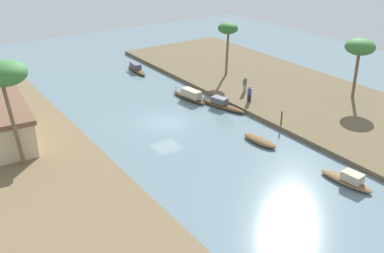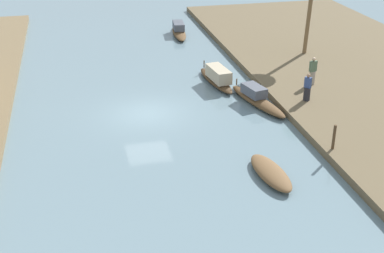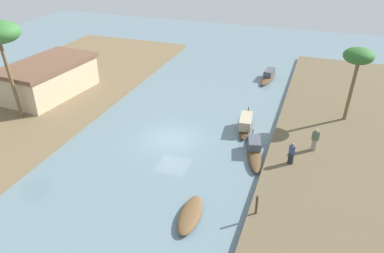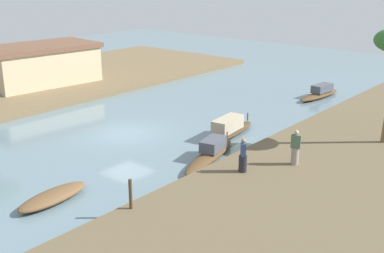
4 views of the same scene
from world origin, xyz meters
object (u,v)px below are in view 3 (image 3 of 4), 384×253
(palm_tree_right_tall, at_px, (0,34))
(riverside_building, at_px, (49,78))
(sampan_open_hull, at_px, (269,76))
(sampan_downstream_large, at_px, (190,215))
(palm_tree_left_far, at_px, (358,58))
(person_by_mooring, at_px, (291,155))
(sampan_foreground, at_px, (254,150))
(person_on_near_bank, at_px, (315,140))
(mooring_post, at_px, (257,205))
(sampan_with_red_awning, at_px, (246,123))

(palm_tree_right_tall, height_order, riverside_building, palm_tree_right_tall)
(palm_tree_right_tall, bearing_deg, sampan_open_hull, -47.81)
(sampan_downstream_large, distance_m, palm_tree_left_far, 18.17)
(sampan_downstream_large, height_order, sampan_open_hull, sampan_open_hull)
(sampan_downstream_large, xyz_separation_m, person_by_mooring, (6.95, -4.77, 0.83))
(sampan_foreground, height_order, palm_tree_left_far, palm_tree_left_far)
(person_on_near_bank, relative_size, riverside_building, 0.18)
(sampan_downstream_large, relative_size, riverside_building, 0.37)
(person_by_mooring, relative_size, palm_tree_left_far, 0.26)
(mooring_post, relative_size, palm_tree_right_tall, 0.15)
(riverside_building, bearing_deg, person_by_mooring, -95.64)
(sampan_foreground, xyz_separation_m, person_on_near_bank, (1.33, -4.05, 0.82))
(sampan_downstream_large, height_order, mooring_post, mooring_post)
(sampan_with_red_awning, bearing_deg, palm_tree_right_tall, 97.98)
(sampan_foreground, bearing_deg, palm_tree_right_tall, 79.68)
(sampan_foreground, bearing_deg, mooring_post, 177.63)
(sampan_downstream_large, xyz_separation_m, riverside_building, (11.53, 18.26, 1.77))
(riverside_building, bearing_deg, sampan_downstream_large, -116.66)
(sampan_open_hull, distance_m, person_on_near_bank, 15.09)
(sampan_open_hull, xyz_separation_m, mooring_post, (-22.17, -2.87, 0.66))
(sampan_downstream_large, bearing_deg, palm_tree_left_far, -33.77)
(palm_tree_right_tall, distance_m, riverside_building, 7.33)
(palm_tree_right_tall, bearing_deg, person_by_mooring, -89.20)
(sampan_with_red_awning, relative_size, person_on_near_bank, 2.86)
(sampan_foreground, xyz_separation_m, palm_tree_left_far, (7.22, -6.25, 5.35))
(sampan_with_red_awning, relative_size, palm_tree_left_far, 0.80)
(sampan_foreground, height_order, person_by_mooring, person_by_mooring)
(person_by_mooring, bearing_deg, palm_tree_left_far, 115.02)
(sampan_open_hull, bearing_deg, sampan_foreground, -169.14)
(person_by_mooring, xyz_separation_m, riverside_building, (4.58, 23.03, 0.95))
(sampan_foreground, distance_m, mooring_post, 6.98)
(sampan_with_red_awning, xyz_separation_m, riverside_building, (-0.01, 18.96, 1.53))
(mooring_post, bearing_deg, sampan_with_red_awning, 15.20)
(sampan_downstream_large, height_order, palm_tree_left_far, palm_tree_left_far)
(sampan_open_hull, relative_size, mooring_post, 4.01)
(sampan_open_hull, relative_size, person_on_near_bank, 2.89)
(sampan_with_red_awning, height_order, person_by_mooring, person_by_mooring)
(sampan_with_red_awning, height_order, palm_tree_right_tall, palm_tree_right_tall)
(sampan_foreground, height_order, person_on_near_bank, person_on_near_bank)
(sampan_open_hull, xyz_separation_m, sampan_with_red_awning, (-11.78, -0.05, 0.11))
(person_by_mooring, distance_m, palm_tree_right_tall, 23.41)
(riverside_building, bearing_deg, sampan_open_hull, -52.46)
(palm_tree_left_far, bearing_deg, mooring_post, 160.99)
(person_by_mooring, xyz_separation_m, palm_tree_left_far, (8.23, -3.59, 4.65))
(palm_tree_left_far, bearing_deg, sampan_with_red_awning, 115.42)
(person_on_near_bank, bearing_deg, sampan_with_red_awning, -45.49)
(person_on_near_bank, bearing_deg, sampan_foreground, -4.87)
(sampan_open_hull, bearing_deg, palm_tree_left_far, -131.14)
(sampan_foreground, relative_size, palm_tree_right_tall, 0.68)
(sampan_with_red_awning, relative_size, palm_tree_right_tall, 0.61)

